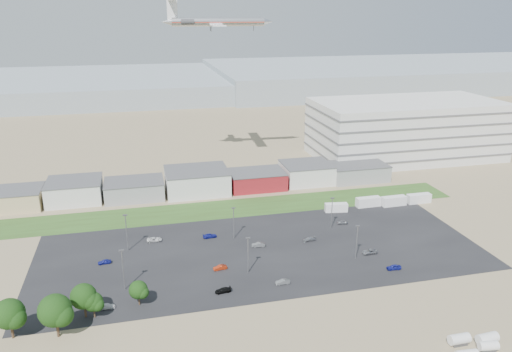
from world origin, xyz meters
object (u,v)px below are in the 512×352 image
object	(u,v)px
parked_car_0	(370,252)
parked_car_4	(220,268)
parked_car_7	(258,245)
parked_car_2	(394,267)
parked_car_13	(283,282)
parked_car_3	(223,290)
parked_car_8	(343,222)
parked_car_5	(105,262)
tree_far_left	(10,317)
parked_car_12	(309,239)
storage_tank_nw	(459,339)
box_trailer_a	(336,207)
parked_car_10	(107,306)
parked_car_6	(210,236)
parked_car_9	(154,239)
airliner	(218,22)

from	to	relation	value
parked_car_0	parked_car_4	world-z (taller)	parked_car_0
parked_car_7	parked_car_2	bearing A→B (deg)	61.94
parked_car_13	parked_car_0	bearing A→B (deg)	107.70
parked_car_3	parked_car_8	world-z (taller)	parked_car_8
parked_car_2	parked_car_8	xyz separation A→B (m)	(-1.41, 29.41, -0.05)
parked_car_0	parked_car_4	xyz separation A→B (m)	(-40.72, 0.98, -0.02)
parked_car_5	parked_car_7	xyz separation A→B (m)	(41.20, 0.09, 0.05)
tree_far_left	parked_car_12	size ratio (longest dim) A/B	2.61
storage_tank_nw	parked_car_3	world-z (taller)	storage_tank_nw
box_trailer_a	parked_car_10	size ratio (longest dim) A/B	1.95
parked_car_5	parked_car_6	world-z (taller)	parked_car_6
parked_car_7	parked_car_10	distance (m)	45.24
parked_car_4	parked_car_12	distance (m)	29.29
parked_car_0	storage_tank_nw	bearing A→B (deg)	-3.75
parked_car_0	parked_car_12	xyz separation A→B (m)	(-13.29, 11.22, -0.05)
parked_car_2	parked_car_3	bearing A→B (deg)	-85.78
tree_far_left	parked_car_3	bearing A→B (deg)	8.71
parked_car_5	parked_car_12	world-z (taller)	parked_car_5
parked_car_3	parked_car_5	bearing A→B (deg)	-132.97
storage_tank_nw	parked_car_2	size ratio (longest dim) A/B	1.11
parked_car_9	parked_car_10	size ratio (longest dim) A/B	1.11
parked_car_5	parked_car_7	size ratio (longest dim) A/B	0.90
parked_car_4	parked_car_2	bearing A→B (deg)	68.99
airliner	parked_car_5	bearing A→B (deg)	-116.96
parked_car_12	parked_car_9	bearing A→B (deg)	-109.16
tree_far_left	parked_car_4	distance (m)	48.63
box_trailer_a	parked_car_5	xyz separation A→B (m)	(-72.00, -18.84, -0.81)
parked_car_12	airliner	bearing A→B (deg)	-176.33
parked_car_3	parked_car_10	world-z (taller)	parked_car_3
box_trailer_a	airliner	size ratio (longest dim) A/B	0.17
airliner	parked_car_0	xyz separation A→B (m)	(25.58, -85.36, -57.70)
airliner	parked_car_6	distance (m)	88.34
parked_car_9	parked_car_12	bearing A→B (deg)	-102.41
parked_car_0	parked_car_10	world-z (taller)	parked_car_0
tree_far_left	parked_car_8	world-z (taller)	tree_far_left
parked_car_4	parked_car_13	xyz separation A→B (m)	(13.41, -10.48, 0.00)
tree_far_left	parked_car_9	xyz separation A→B (m)	(29.71, 38.01, -4.33)
parked_car_13	parked_car_2	bearing A→B (deg)	88.74
parked_car_3	parked_car_6	world-z (taller)	parked_car_6
parked_car_12	parked_car_3	bearing A→B (deg)	-59.40
tree_far_left	parked_car_2	world-z (taller)	tree_far_left
parked_car_2	parked_car_5	xyz separation A→B (m)	(-71.48, 20.50, -0.06)
parked_car_13	storage_tank_nw	bearing A→B (deg)	40.70
tree_far_left	parked_car_7	world-z (taller)	tree_far_left
parked_car_4	parked_car_10	world-z (taller)	parked_car_4
box_trailer_a	parked_car_12	world-z (taller)	box_trailer_a
parked_car_9	airliner	bearing A→B (deg)	-24.56
parked_car_3	parked_car_10	xyz separation A→B (m)	(-26.10, -0.41, -0.01)
parked_car_5	parked_car_9	world-z (taller)	parked_car_9
storage_tank_nw	parked_car_6	xyz separation A→B (m)	(-40.32, 59.68, -0.65)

